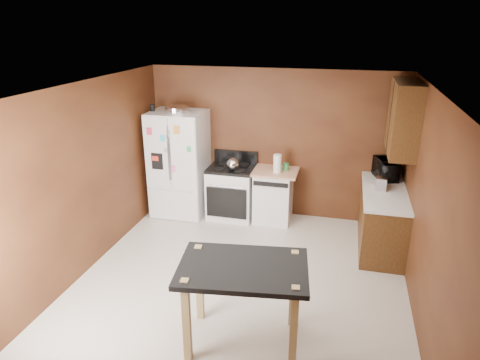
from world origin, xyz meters
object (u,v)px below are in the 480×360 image
at_px(roasting_pan, 177,109).
at_px(kettle, 233,164).
at_px(microwave, 386,170).
at_px(pen_cup, 153,108).
at_px(gas_range, 232,191).
at_px(island, 243,278).
at_px(refrigerator, 179,164).
at_px(paper_towel, 277,164).
at_px(green_canister, 286,167).
at_px(dishwasher, 273,195).
at_px(toaster, 381,183).

distance_m(roasting_pan, kettle, 1.27).
bearing_deg(microwave, pen_cup, 75.84).
bearing_deg(kettle, gas_range, 111.98).
distance_m(pen_cup, island, 3.79).
bearing_deg(gas_range, refrigerator, -176.19).
xyz_separation_m(microwave, island, (-1.53, -3.03, -0.26)).
distance_m(roasting_pan, microwave, 3.45).
bearing_deg(island, roasting_pan, 122.34).
xyz_separation_m(roasting_pan, paper_towel, (1.67, 0.05, -0.81)).
distance_m(pen_cup, paper_towel, 2.25).
height_order(green_canister, gas_range, gas_range).
height_order(paper_towel, green_canister, paper_towel).
bearing_deg(roasting_pan, pen_cup, -179.85).
distance_m(green_canister, refrigerator, 1.82).
bearing_deg(dishwasher, refrigerator, -177.01).
height_order(gas_range, dishwasher, gas_range).
bearing_deg(pen_cup, kettle, -2.08).
bearing_deg(island, pen_cup, 128.07).
bearing_deg(refrigerator, pen_cup, -174.11).
relative_size(roasting_pan, microwave, 0.77).
bearing_deg(dishwasher, toaster, -14.62).
xyz_separation_m(pen_cup, green_canister, (2.21, 0.20, -0.91)).
xyz_separation_m(kettle, gas_range, (-0.06, 0.15, -0.54)).
bearing_deg(dishwasher, kettle, -164.98).
xyz_separation_m(roasting_pan, island, (1.81, -2.86, -1.07)).
distance_m(refrigerator, gas_range, 1.01).
bearing_deg(roasting_pan, toaster, -5.37).
bearing_deg(paper_towel, kettle, -172.34).
distance_m(paper_towel, toaster, 1.63).
height_order(roasting_pan, paper_towel, roasting_pan).
distance_m(roasting_pan, pen_cup, 0.43).
bearing_deg(gas_range, dishwasher, 1.94).
xyz_separation_m(pen_cup, microwave, (3.77, 0.17, -0.82)).
relative_size(paper_towel, dishwasher, 0.34).
distance_m(roasting_pan, green_canister, 2.01).
bearing_deg(kettle, pen_cup, 177.92).
relative_size(kettle, green_canister, 1.77).
xyz_separation_m(pen_cup, gas_range, (1.32, 0.10, -1.39)).
bearing_deg(refrigerator, roasting_pan, -60.21).
height_order(pen_cup, paper_towel, pen_cup).
bearing_deg(island, paper_towel, 92.83).
bearing_deg(microwave, roasting_pan, 76.15).
bearing_deg(toaster, island, -112.09).
bearing_deg(pen_cup, microwave, 2.54).
xyz_separation_m(paper_towel, island, (0.14, -2.91, -0.26)).
xyz_separation_m(green_canister, microwave, (1.56, -0.04, 0.09)).
relative_size(roasting_pan, green_canister, 3.32).
relative_size(roasting_pan, paper_towel, 1.27).
distance_m(pen_cup, gas_range, 1.92).
height_order(roasting_pan, refrigerator, roasting_pan).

